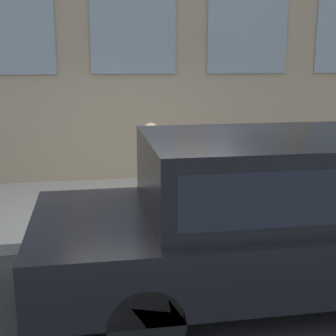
{
  "coord_description": "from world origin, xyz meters",
  "views": [
    {
      "loc": [
        -5.78,
        0.85,
        2.44
      ],
      "look_at": [
        0.67,
        -0.24,
        0.9
      ],
      "focal_mm": 50.0,
      "sensor_mm": 36.0,
      "label": 1
    }
  ],
  "objects": [
    {
      "name": "person",
      "position": [
        0.89,
        -0.03,
        0.98
      ],
      "size": [
        0.33,
        0.22,
        1.38
      ],
      "rotation": [
        0.0,
        0.0,
        -3.1
      ],
      "color": "#998466",
      "rests_on": "sidewalk"
    },
    {
      "name": "sidewalk",
      "position": [
        1.54,
        0.0,
        0.08
      ],
      "size": [
        3.07,
        60.0,
        0.15
      ],
      "color": "#B2ADA3",
      "rests_on": "ground_plane"
    },
    {
      "name": "fire_hydrant",
      "position": [
        0.46,
        -0.45,
        0.51
      ],
      "size": [
        0.32,
        0.44,
        0.71
      ],
      "color": "gold",
      "rests_on": "sidewalk"
    },
    {
      "name": "parked_truck_charcoal_near",
      "position": [
        -1.42,
        -1.24,
        0.97
      ],
      "size": [
        2.06,
        5.24,
        1.69
      ],
      "color": "black",
      "rests_on": "ground_plane"
    },
    {
      "name": "ground_plane",
      "position": [
        0.0,
        0.0,
        0.0
      ],
      "size": [
        80.0,
        80.0,
        0.0
      ],
      "primitive_type": "plane",
      "color": "#2D2D30"
    }
  ]
}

